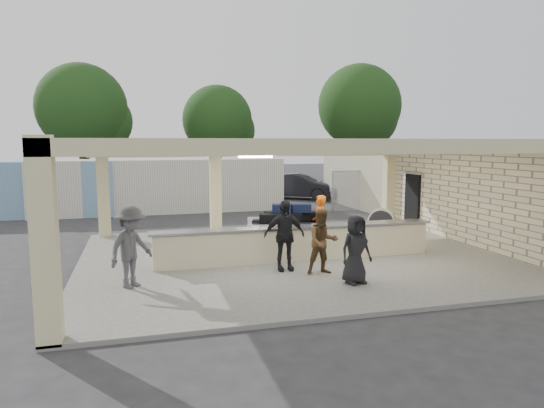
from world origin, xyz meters
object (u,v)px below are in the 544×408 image
object	(u,v)px
car_white_b	(436,187)
container_blue	(4,189)
baggage_handler	(319,223)
passenger_c	(131,247)
luggage_cart	(287,226)
baggage_counter	(297,243)
drum_fan	(381,222)
passenger_b	(284,235)
car_white_a	(371,189)
container_white	(161,186)
passenger_a	(323,242)
passenger_d	(356,249)
car_dark	(299,186)

from	to	relation	value
car_white_b	container_blue	size ratio (longest dim) A/B	0.44
baggage_handler	passenger_c	distance (m)	6.00
passenger_c	luggage_cart	bearing A→B (deg)	-15.47
baggage_counter	drum_fan	xyz separation A→B (m)	(3.85, 2.22, 0.07)
baggage_handler	car_white_b	size ratio (longest dim) A/B	0.40
passenger_b	car_white_a	bearing A→B (deg)	56.02
drum_fan	container_blue	world-z (taller)	container_blue
car_white_a	container_blue	world-z (taller)	container_blue
passenger_b	car_white_b	xyz separation A→B (m)	(14.04, 14.05, -0.35)
container_white	passenger_c	bearing A→B (deg)	-96.74
passenger_b	passenger_a	bearing A→B (deg)	-34.54
baggage_counter	passenger_b	size ratio (longest dim) A/B	4.42
baggage_counter	container_blue	distance (m)	15.66
drum_fan	passenger_c	world-z (taller)	passenger_c
container_white	container_blue	bearing A→B (deg)	177.99
passenger_d	container_blue	world-z (taller)	container_blue
passenger_a	car_white_a	world-z (taller)	passenger_a
car_white_b	car_dark	bearing A→B (deg)	84.95
drum_fan	passenger_b	size ratio (longest dim) A/B	0.56
passenger_d	drum_fan	bearing A→B (deg)	45.10
car_white_a	container_white	xyz separation A→B (m)	(-12.08, -1.29, 0.60)
luggage_cart	baggage_handler	bearing A→B (deg)	-2.48
passenger_d	car_white_b	distance (m)	20.18
baggage_handler	car_white_a	size ratio (longest dim) A/B	0.35
passenger_d	container_white	distance (m)	14.74
car_dark	container_white	bearing A→B (deg)	145.80
car_white_a	container_white	bearing A→B (deg)	111.37
baggage_handler	passenger_c	size ratio (longest dim) A/B	0.92
passenger_c	car_white_b	bearing A→B (deg)	-6.27
baggage_counter	car_white_a	size ratio (longest dim) A/B	1.67
luggage_cart	passenger_a	xyz separation A→B (m)	(0.11, -2.71, 0.05)
car_dark	passenger_a	bearing A→B (deg)	-162.72
baggage_handler	passenger_d	xyz separation A→B (m)	(-0.40, -3.44, -0.05)
car_dark	container_blue	bearing A→B (deg)	135.75
passenger_b	car_dark	distance (m)	17.01
car_white_a	container_blue	size ratio (longest dim) A/B	0.50
baggage_handler	car_dark	size ratio (longest dim) A/B	0.38
baggage_counter	passenger_a	bearing A→B (deg)	-83.77
car_dark	container_white	distance (m)	8.98
passenger_d	container_blue	xyz separation A→B (m)	(-10.90, 14.35, 0.36)
baggage_handler	container_white	distance (m)	11.59
passenger_c	car_dark	bearing A→B (deg)	14.32
passenger_a	car_white_a	size ratio (longest dim) A/B	0.34
passenger_b	car_white_a	distance (m)	16.91
baggage_handler	car_white_a	xyz separation A→B (m)	(7.88, 12.09, -0.27)
passenger_c	container_white	distance (m)	13.23
baggage_handler	passenger_b	size ratio (longest dim) A/B	0.93
passenger_d	container_white	bearing A→B (deg)	94.17
passenger_d	container_white	size ratio (longest dim) A/B	0.14
drum_fan	car_dark	bearing A→B (deg)	118.66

